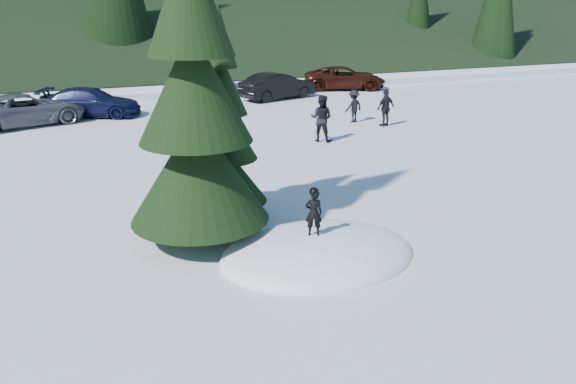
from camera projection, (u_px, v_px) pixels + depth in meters
name	position (u px, v px, depth m)	size (l,w,h in m)	color
ground	(318.00, 255.00, 12.56)	(200.00, 200.00, 0.00)	white
snow_mound	(318.00, 255.00, 12.56)	(4.48, 3.52, 0.96)	white
spruce_tall	(194.00, 101.00, 12.27)	(3.20, 3.20, 8.60)	black
spruce_short	(223.00, 138.00, 14.24)	(2.20, 2.20, 5.37)	black
child_skier	(314.00, 213.00, 12.28)	(0.38, 0.25, 1.03)	black
adult_0	(321.00, 118.00, 22.39)	(0.91, 0.71, 1.87)	black
adult_1	(386.00, 108.00, 25.15)	(0.98, 0.41, 1.67)	black
adult_2	(354.00, 106.00, 26.01)	(0.97, 0.55, 1.49)	black
car_2	(25.00, 110.00, 25.35)	(2.39, 5.19, 1.44)	#51525A
car_3	(91.00, 102.00, 27.32)	(1.94, 4.76, 1.38)	#0E1334
car_4	(205.00, 85.00, 32.79)	(1.65, 4.10, 1.40)	gray
car_5	(278.00, 86.00, 32.12)	(1.58, 4.54, 1.50)	black
car_6	(345.00, 78.00, 35.65)	(2.37, 5.13, 1.43)	black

